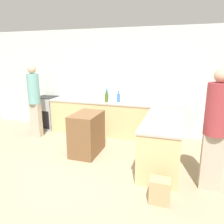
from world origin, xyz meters
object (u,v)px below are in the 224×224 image
at_px(range_oven, 47,112).
at_px(paper_bag, 160,191).
at_px(olive_oil_bottle, 106,97).
at_px(person_by_range, 34,98).
at_px(island_table, 87,134).
at_px(mixing_bowl, 162,119).
at_px(dish_soap_bottle, 107,95).
at_px(water_bottle_blue, 118,98).
at_px(person_at_peninsula, 215,126).

height_order(range_oven, paper_bag, range_oven).
height_order(olive_oil_bottle, person_by_range, person_by_range).
relative_size(island_table, mixing_bowl, 2.23).
xyz_separation_m(dish_soap_bottle, person_by_range, (-1.63, -0.84, -0.02)).
bearing_deg(olive_oil_bottle, range_oven, 176.65).
distance_m(water_bottle_blue, person_at_peninsula, 2.73).
bearing_deg(island_table, water_bottle_blue, 75.31).
xyz_separation_m(water_bottle_blue, paper_bag, (1.30, -2.45, -0.82)).
height_order(mixing_bowl, paper_bag, mixing_bowl).
bearing_deg(range_oven, paper_bag, -35.63).
relative_size(island_table, paper_bag, 2.45).
distance_m(range_oven, olive_oil_bottle, 1.93).
xyz_separation_m(range_oven, dish_soap_bottle, (1.79, 0.12, 0.56)).
bearing_deg(dish_soap_bottle, water_bottle_blue, -20.82).
xyz_separation_m(range_oven, paper_bag, (3.44, -2.46, -0.27)).
bearing_deg(range_oven, olive_oil_bottle, -3.35).
bearing_deg(olive_oil_bottle, island_table, -92.01).
relative_size(olive_oil_bottle, person_by_range, 0.16).
bearing_deg(island_table, olive_oil_bottle, 87.99).
height_order(dish_soap_bottle, water_bottle_blue, dish_soap_bottle).
height_order(range_oven, mixing_bowl, mixing_bowl).
xyz_separation_m(person_by_range, paper_bag, (3.28, -1.75, -0.82)).
relative_size(olive_oil_bottle, paper_bag, 0.83).
height_order(water_bottle_blue, paper_bag, water_bottle_blue).
bearing_deg(paper_bag, olive_oil_bottle, 124.02).
distance_m(olive_oil_bottle, water_bottle_blue, 0.30).
distance_m(person_by_range, person_at_peninsula, 4.14).
bearing_deg(mixing_bowl, person_by_range, 165.35).
xyz_separation_m(dish_soap_bottle, paper_bag, (1.65, -2.59, -0.84)).
bearing_deg(person_by_range, person_at_peninsula, -16.26).
bearing_deg(olive_oil_bottle, person_by_range, -160.27).
bearing_deg(person_by_range, water_bottle_blue, 19.58).
relative_size(range_oven, person_by_range, 0.50).
bearing_deg(water_bottle_blue, person_by_range, -160.42).
height_order(range_oven, water_bottle_blue, water_bottle_blue).
height_order(dish_soap_bottle, paper_bag, dish_soap_bottle).
relative_size(person_by_range, paper_bag, 5.08).
height_order(range_oven, island_table, range_oven).
xyz_separation_m(olive_oil_bottle, paper_bag, (1.59, -2.36, -0.83)).
xyz_separation_m(island_table, person_by_range, (-1.65, 0.55, 0.56)).
relative_size(dish_soap_bottle, olive_oil_bottle, 1.06).
bearing_deg(dish_soap_bottle, mixing_bowl, -46.89).
relative_size(dish_soap_bottle, person_by_range, 0.18).
bearing_deg(water_bottle_blue, person_at_peninsula, -42.97).
relative_size(island_table, person_by_range, 0.48).
xyz_separation_m(person_at_peninsula, paper_bag, (-0.70, -0.59, -0.83)).
bearing_deg(range_oven, mixing_bowl, -24.81).
xyz_separation_m(mixing_bowl, olive_oil_bottle, (-1.50, 1.44, 0.04)).
relative_size(range_oven, mixing_bowl, 2.31).
bearing_deg(range_oven, water_bottle_blue, -0.29).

